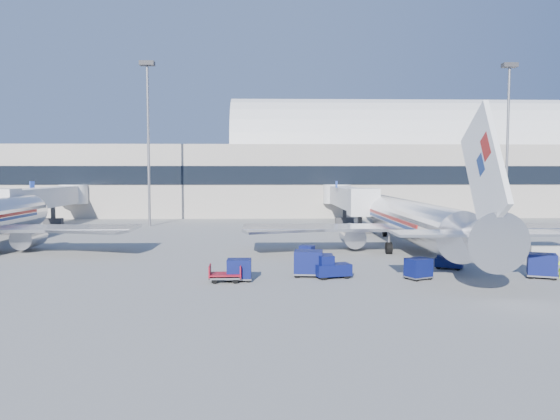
{
  "coord_description": "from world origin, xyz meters",
  "views": [
    {
      "loc": [
        -3.96,
        -45.86,
        7.53
      ],
      "look_at": [
        -2.53,
        6.0,
        3.91
      ],
      "focal_mm": 35.0,
      "sensor_mm": 36.0,
      "label": 1
    }
  ],
  "objects_px": {
    "cart_train_c": "(239,269)",
    "cart_train_a": "(322,264)",
    "cart_solo_far": "(542,265)",
    "tug_left": "(309,255)",
    "barrier_mid": "(546,251)",
    "tug_lead": "(331,268)",
    "jetbridge_near": "(347,197)",
    "cart_solo_near": "(418,268)",
    "barrier_near": "(510,251)",
    "mast_west": "(148,119)",
    "airliner_main": "(414,221)",
    "jetbridge_mid": "(47,198)",
    "cart_train_b": "(309,263)",
    "mast_east": "(508,120)",
    "tug_right": "(448,261)",
    "cart_open_red": "(226,276)"
  },
  "relations": [
    {
      "from": "cart_train_b",
      "to": "cart_solo_near",
      "type": "distance_m",
      "value": 7.73
    },
    {
      "from": "barrier_near",
      "to": "tug_right",
      "type": "distance_m",
      "value": 9.91
    },
    {
      "from": "jetbridge_mid",
      "to": "cart_train_b",
      "type": "height_order",
      "value": "jetbridge_mid"
    },
    {
      "from": "tug_lead",
      "to": "cart_solo_near",
      "type": "xyz_separation_m",
      "value": [
        6.06,
        -0.65,
        0.05
      ]
    },
    {
      "from": "cart_train_b",
      "to": "cart_train_c",
      "type": "bearing_deg",
      "value": -156.05
    },
    {
      "from": "jetbridge_mid",
      "to": "cart_train_a",
      "type": "relative_size",
      "value": 15.46
    },
    {
      "from": "tug_left",
      "to": "cart_train_a",
      "type": "distance_m",
      "value": 4.58
    },
    {
      "from": "mast_east",
      "to": "tug_lead",
      "type": "height_order",
      "value": "mast_east"
    },
    {
      "from": "mast_west",
      "to": "cart_train_c",
      "type": "height_order",
      "value": "mast_west"
    },
    {
      "from": "jetbridge_near",
      "to": "jetbridge_mid",
      "type": "distance_m",
      "value": 42.0
    },
    {
      "from": "jetbridge_mid",
      "to": "cart_train_a",
      "type": "xyz_separation_m",
      "value": [
        34.58,
        -37.19,
        -3.12
      ]
    },
    {
      "from": "airliner_main",
      "to": "mast_west",
      "type": "distance_m",
      "value": 41.12
    },
    {
      "from": "cart_solo_near",
      "to": "mast_west",
      "type": "bearing_deg",
      "value": 97.94
    },
    {
      "from": "mast_east",
      "to": "cart_solo_far",
      "type": "relative_size",
      "value": 9.36
    },
    {
      "from": "barrier_mid",
      "to": "cart_open_red",
      "type": "relative_size",
      "value": 1.34
    },
    {
      "from": "jetbridge_near",
      "to": "tug_right",
      "type": "bearing_deg",
      "value": -85.63
    },
    {
      "from": "jetbridge_mid",
      "to": "cart_open_red",
      "type": "height_order",
      "value": "jetbridge_mid"
    },
    {
      "from": "airliner_main",
      "to": "mast_west",
      "type": "bearing_deg",
      "value": 139.64
    },
    {
      "from": "cart_train_c",
      "to": "airliner_main",
      "type": "bearing_deg",
      "value": 39.97
    },
    {
      "from": "mast_west",
      "to": "barrier_mid",
      "type": "distance_m",
      "value": 51.92
    },
    {
      "from": "barrier_near",
      "to": "cart_solo_near",
      "type": "bearing_deg",
      "value": -137.37
    },
    {
      "from": "barrier_mid",
      "to": "cart_open_red",
      "type": "distance_m",
      "value": 30.0
    },
    {
      "from": "cart_solo_near",
      "to": "cart_solo_far",
      "type": "distance_m",
      "value": 8.89
    },
    {
      "from": "jetbridge_near",
      "to": "cart_solo_near",
      "type": "relative_size",
      "value": 13.08
    },
    {
      "from": "jetbridge_near",
      "to": "barrier_mid",
      "type": "bearing_deg",
      "value": -64.56
    },
    {
      "from": "cart_solo_near",
      "to": "cart_solo_far",
      "type": "bearing_deg",
      "value": -25.66
    },
    {
      "from": "airliner_main",
      "to": "mast_west",
      "type": "xyz_separation_m",
      "value": [
        -30.0,
        25.49,
        11.87
      ]
    },
    {
      "from": "barrier_near",
      "to": "cart_train_c",
      "type": "distance_m",
      "value": 25.99
    },
    {
      "from": "mast_west",
      "to": "cart_train_a",
      "type": "height_order",
      "value": "mast_west"
    },
    {
      "from": "barrier_near",
      "to": "cart_solo_far",
      "type": "height_order",
      "value": "cart_solo_far"
    },
    {
      "from": "mast_west",
      "to": "cart_train_a",
      "type": "bearing_deg",
      "value": -60.99
    },
    {
      "from": "cart_train_c",
      "to": "cart_train_a",
      "type": "bearing_deg",
      "value": 20.35
    },
    {
      "from": "cart_train_a",
      "to": "cart_solo_near",
      "type": "relative_size",
      "value": 0.85
    },
    {
      "from": "tug_left",
      "to": "cart_train_c",
      "type": "relative_size",
      "value": 1.57
    },
    {
      "from": "tug_left",
      "to": "barrier_mid",
      "type": "bearing_deg",
      "value": -55.62
    },
    {
      "from": "mast_west",
      "to": "cart_solo_far",
      "type": "relative_size",
      "value": 9.36
    },
    {
      "from": "mast_west",
      "to": "cart_solo_far",
      "type": "xyz_separation_m",
      "value": [
        35.68,
        -38.11,
        -13.85
      ]
    },
    {
      "from": "mast_west",
      "to": "tug_lead",
      "type": "relative_size",
      "value": 8.16
    },
    {
      "from": "cart_train_b",
      "to": "cart_solo_near",
      "type": "height_order",
      "value": "cart_train_b"
    },
    {
      "from": "tug_right",
      "to": "barrier_near",
      "type": "bearing_deg",
      "value": 66.38
    },
    {
      "from": "cart_solo_far",
      "to": "tug_left",
      "type": "bearing_deg",
      "value": -179.37
    },
    {
      "from": "cart_solo_far",
      "to": "airliner_main",
      "type": "bearing_deg",
      "value": 136.12
    },
    {
      "from": "mast_east",
      "to": "cart_solo_near",
      "type": "relative_size",
      "value": 10.75
    },
    {
      "from": "tug_lead",
      "to": "cart_train_a",
      "type": "distance_m",
      "value": 1.4
    },
    {
      "from": "tug_left",
      "to": "cart_train_b",
      "type": "distance_m",
      "value": 5.22
    },
    {
      "from": "airliner_main",
      "to": "cart_solo_near",
      "type": "bearing_deg",
      "value": -104.06
    },
    {
      "from": "mast_east",
      "to": "tug_lead",
      "type": "distance_m",
      "value": 49.73
    },
    {
      "from": "jetbridge_near",
      "to": "tug_left",
      "type": "distance_m",
      "value": 33.77
    },
    {
      "from": "mast_east",
      "to": "tug_left",
      "type": "distance_m",
      "value": 46.23
    },
    {
      "from": "mast_east",
      "to": "tug_left",
      "type": "height_order",
      "value": "mast_east"
    }
  ]
}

